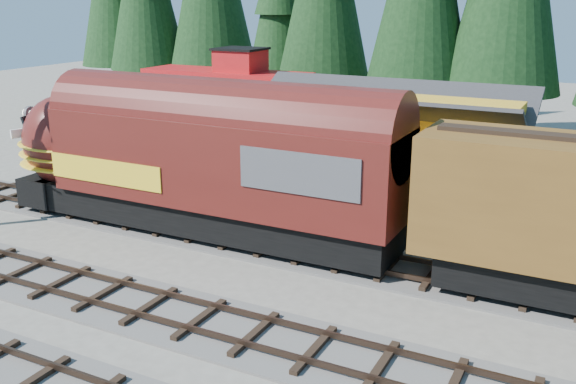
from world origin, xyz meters
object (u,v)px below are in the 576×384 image
at_px(caboose, 227,101).
at_px(pickup_truck_a, 122,162).
at_px(pickup_truck_b, 122,150).
at_px(depot, 374,140).
at_px(locomotive, 183,165).

height_order(caboose, pickup_truck_a, caboose).
bearing_deg(pickup_truck_b, pickup_truck_a, -127.70).
relative_size(depot, caboose, 1.20).
bearing_deg(caboose, pickup_truck_a, -94.01).
relative_size(depot, pickup_truck_a, 2.11).
bearing_deg(pickup_truck_b, caboose, -6.49).
bearing_deg(locomotive, caboose, 116.01).
bearing_deg(depot, pickup_truck_a, -172.75).
height_order(locomotive, pickup_truck_b, locomotive).
relative_size(caboose, pickup_truck_b, 1.81).
xyz_separation_m(locomotive, caboose, (-6.83, 14.00, 0.03)).
xyz_separation_m(caboose, pickup_truck_b, (-2.37, -7.10, -1.88)).
bearing_deg(pickup_truck_a, locomotive, -139.86).
xyz_separation_m(caboose, pickup_truck_a, (-0.64, -9.14, -1.89)).
bearing_deg(locomotive, pickup_truck_b, 143.13).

